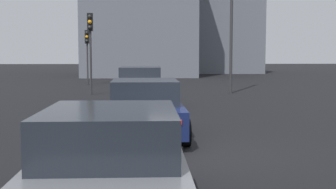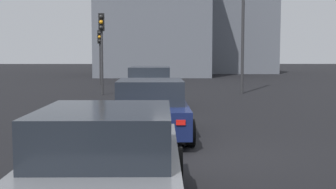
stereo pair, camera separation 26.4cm
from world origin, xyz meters
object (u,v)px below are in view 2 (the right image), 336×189
(car_grey_right_third, at_px, (107,165))
(traffic_light_near_left, at_px, (102,37))
(car_navy_right_second, at_px, (151,109))
(traffic_light_near_right, at_px, (100,46))
(car_white_right_lead, at_px, (150,87))

(car_grey_right_third, distance_m, traffic_light_near_left, 17.82)
(car_navy_right_second, bearing_deg, car_grey_right_third, 175.30)
(car_grey_right_third, xyz_separation_m, traffic_light_near_right, (24.93, 3.60, 1.95))
(car_navy_right_second, relative_size, traffic_light_near_left, 1.05)
(car_white_right_lead, distance_m, car_navy_right_second, 6.73)
(car_grey_right_third, bearing_deg, car_white_right_lead, -0.67)
(car_white_right_lead, height_order, car_navy_right_second, car_white_right_lead)
(car_navy_right_second, distance_m, traffic_light_near_left, 12.21)
(car_navy_right_second, bearing_deg, car_white_right_lead, 0.98)
(car_grey_right_third, relative_size, traffic_light_near_left, 1.09)
(traffic_light_near_left, height_order, traffic_light_near_right, traffic_light_near_left)
(car_white_right_lead, relative_size, car_grey_right_third, 1.02)
(car_navy_right_second, distance_m, traffic_light_near_right, 19.59)
(traffic_light_near_right, bearing_deg, traffic_light_near_left, 8.46)
(car_white_right_lead, distance_m, car_grey_right_third, 12.58)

